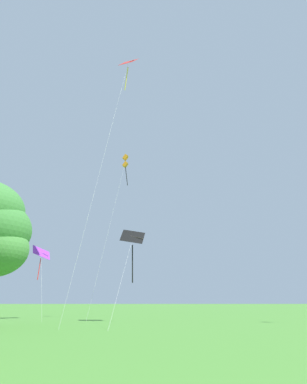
{
  "coord_description": "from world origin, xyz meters",
  "views": [
    {
      "loc": [
        -2.81,
        -2.69,
        1.75
      ],
      "look_at": [
        -2.4,
        30.2,
        11.91
      ],
      "focal_mm": 32.94,
      "sensor_mm": 36.0,
      "label": 1
    }
  ],
  "objects_px": {
    "kite_purple_streamer": "(41,257)",
    "kite_red_high": "(126,72)",
    "kite_orange_box": "(125,162)",
    "kite_black_large": "(132,247)"
  },
  "relations": [
    {
      "from": "kite_black_large",
      "to": "kite_orange_box",
      "type": "distance_m",
      "value": 12.21
    },
    {
      "from": "kite_red_high",
      "to": "kite_orange_box",
      "type": "relative_size",
      "value": 1.44
    },
    {
      "from": "kite_orange_box",
      "to": "kite_red_high",
      "type": "bearing_deg",
      "value": -86.74
    },
    {
      "from": "kite_purple_streamer",
      "to": "kite_red_high",
      "type": "xyz_separation_m",
      "value": [
        8.99,
        -6.72,
        18.02
      ]
    },
    {
      "from": "kite_black_large",
      "to": "kite_orange_box",
      "type": "bearing_deg",
      "value": 102.41
    },
    {
      "from": "kite_black_large",
      "to": "kite_red_high",
      "type": "xyz_separation_m",
      "value": [
        -0.86,
        -1.56,
        17.68
      ]
    },
    {
      "from": "kite_black_large",
      "to": "kite_red_high",
      "type": "bearing_deg",
      "value": -118.76
    },
    {
      "from": "kite_purple_streamer",
      "to": "kite_red_high",
      "type": "relative_size",
      "value": 0.28
    },
    {
      "from": "kite_purple_streamer",
      "to": "kite_black_large",
      "type": "xyz_separation_m",
      "value": [
        9.85,
        -5.16,
        0.34
      ]
    },
    {
      "from": "kite_orange_box",
      "to": "kite_purple_streamer",
      "type": "bearing_deg",
      "value": -175.74
    }
  ]
}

